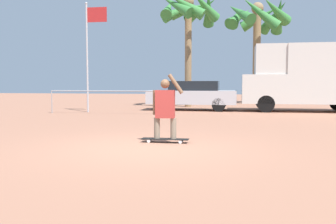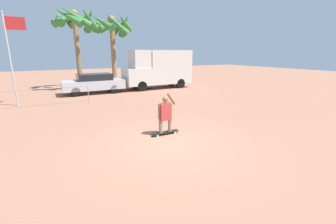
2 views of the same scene
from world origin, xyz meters
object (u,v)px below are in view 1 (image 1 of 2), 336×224
parked_car_silver (193,95)px  palm_tree_near_van (258,19)px  skateboard (165,139)px  person_skateboarder (165,106)px  palm_tree_center_background (189,13)px  flagpole (89,47)px  camper_van (307,76)px

parked_car_silver → palm_tree_near_van: 9.20m
skateboard → person_skateboarder: 0.79m
palm_tree_center_background → flagpole: 6.88m
camper_van → palm_tree_near_van: 8.18m
skateboard → camper_van: size_ratio=0.19×
person_skateboarder → parked_car_silver: (-0.62, 10.72, -0.07)m
camper_van → flagpole: flagpole is taller
skateboard → person_skateboarder: bearing=180.0°
person_skateboarder → parked_car_silver: bearing=93.3°
person_skateboarder → palm_tree_center_background: bearing=95.1°
person_skateboarder → parked_car_silver: person_skateboarder is taller
skateboard → palm_tree_center_background: bearing=95.1°
parked_car_silver → palm_tree_near_van: size_ratio=0.64×
palm_tree_near_van → flagpole: 12.58m
camper_van → flagpole: bearing=-167.8°
camper_van → parked_car_silver: 5.73m
skateboard → flagpole: size_ratio=0.21×
skateboard → palm_tree_near_van: palm_tree_near_van is taller
person_skateboarder → parked_car_silver: size_ratio=0.34×
camper_van → parked_car_silver: bearing=-179.4°
person_skateboarder → parked_car_silver: 10.73m
parked_car_silver → palm_tree_center_background: palm_tree_center_background is taller
person_skateboarder → camper_van: bearing=65.0°
palm_tree_center_background → flagpole: palm_tree_center_background is taller
parked_car_silver → flagpole: size_ratio=0.86×
camper_van → palm_tree_center_background: palm_tree_center_background is taller
camper_van → person_skateboarder: bearing=-115.0°
skateboard → parked_car_silver: size_ratio=0.25×
person_skateboarder → camper_van: size_ratio=0.26×
palm_tree_center_background → camper_van: bearing=-23.5°
camper_van → parked_car_silver: size_ratio=1.31×
camper_van → palm_tree_center_background: (-6.23, 2.70, 3.75)m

